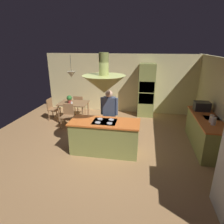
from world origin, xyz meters
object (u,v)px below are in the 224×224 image
(person_at_island, at_px, (109,113))
(kitchen_island, at_px, (105,137))
(dining_table, at_px, (74,105))
(canister_flour, at_px, (214,121))
(chair_by_back_wall, at_px, (79,104))
(chair_at_corner, at_px, (52,108))
(canister_sugar, at_px, (212,119))
(cup_on_table, at_px, (72,103))
(oven_tower, at_px, (146,90))
(chair_facing_island, at_px, (68,114))
(microwave_on_counter, at_px, (202,106))
(potted_plant_on_table, at_px, (69,99))

(person_at_island, bearing_deg, kitchen_island, -90.21)
(dining_table, relative_size, canister_flour, 5.15)
(chair_by_back_wall, relative_size, canister_flour, 4.14)
(chair_at_corner, relative_size, canister_sugar, 4.17)
(dining_table, distance_m, chair_by_back_wall, 0.66)
(chair_at_corner, distance_m, canister_flour, 5.79)
(cup_on_table, bearing_deg, oven_tower, 25.83)
(kitchen_island, distance_m, oven_tower, 3.48)
(chair_facing_island, distance_m, microwave_on_counter, 4.58)
(microwave_on_counter, bearing_deg, kitchen_island, -153.03)
(oven_tower, xyz_separation_m, canister_flour, (1.74, -2.98, -0.06))
(cup_on_table, height_order, microwave_on_counter, microwave_on_counter)
(person_at_island, bearing_deg, chair_facing_island, 155.08)
(person_at_island, xyz_separation_m, microwave_on_counter, (2.84, 0.77, 0.13))
(dining_table, bearing_deg, kitchen_island, -51.01)
(canister_flour, height_order, canister_sugar, canister_flour)
(chair_at_corner, height_order, microwave_on_counter, microwave_on_counter)
(oven_tower, xyz_separation_m, potted_plant_on_table, (-2.93, -1.21, -0.17))
(kitchen_island, bearing_deg, oven_tower, 71.27)
(kitchen_island, relative_size, canister_flour, 9.10)
(chair_at_corner, xyz_separation_m, canister_flour, (5.46, -1.84, 0.53))
(person_at_island, bearing_deg, cup_on_table, 144.23)
(person_at_island, height_order, cup_on_table, person_at_island)
(dining_table, bearing_deg, oven_tower, 22.21)
(chair_by_back_wall, xyz_separation_m, cup_on_table, (0.01, -0.85, 0.30))
(oven_tower, distance_m, chair_facing_island, 3.37)
(chair_at_corner, height_order, canister_sugar, canister_sugar)
(chair_facing_island, relative_size, chair_at_corner, 1.00)
(cup_on_table, bearing_deg, chair_facing_island, -91.14)
(kitchen_island, height_order, chair_facing_island, kitchen_island)
(chair_facing_island, bearing_deg, cup_on_table, 88.86)
(chair_facing_island, bearing_deg, microwave_on_counter, -0.22)
(dining_table, height_order, chair_at_corner, chair_at_corner)
(oven_tower, relative_size, canister_sugar, 10.53)
(chair_facing_island, distance_m, chair_at_corner, 1.12)
(oven_tower, bearing_deg, microwave_on_counter, -45.94)
(chair_facing_island, height_order, cup_on_table, chair_facing_island)
(dining_table, relative_size, chair_facing_island, 1.24)
(kitchen_island, relative_size, chair_at_corner, 2.20)
(dining_table, distance_m, cup_on_table, 0.26)
(oven_tower, relative_size, chair_facing_island, 2.53)
(potted_plant_on_table, distance_m, canister_flour, 5.00)
(chair_by_back_wall, bearing_deg, chair_at_corner, 34.70)
(potted_plant_on_table, bearing_deg, cup_on_table, -45.95)
(chair_at_corner, distance_m, microwave_on_counter, 5.53)
(potted_plant_on_table, xyz_separation_m, canister_flour, (4.67, -1.77, 0.11))
(canister_flour, bearing_deg, chair_facing_island, 165.19)
(cup_on_table, bearing_deg, dining_table, 92.35)
(chair_facing_island, distance_m, canister_sugar, 4.68)
(kitchen_island, xyz_separation_m, oven_tower, (1.10, 3.24, 0.63))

